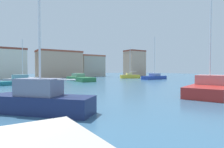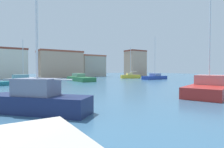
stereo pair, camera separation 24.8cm
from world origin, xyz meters
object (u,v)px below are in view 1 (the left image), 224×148
at_px(motorboat_green_mid_harbor, 80,78).
at_px(sailboat_navy_far_left, 40,99).
at_px(sailboat_grey_center_channel, 22,79).
at_px(sailboat_yellow_near_pier, 130,76).
at_px(sailboat_blue_distant_north, 154,77).
at_px(motorboat_teal_behind_lamppost, 20,81).
at_px(sailboat_red_outer_mooring, 210,87).

distance_m(motorboat_green_mid_harbor, sailboat_navy_far_left, 28.05).
bearing_deg(sailboat_grey_center_channel, sailboat_yellow_near_pier, -1.47).
xyz_separation_m(sailboat_blue_distant_north, sailboat_yellow_near_pier, (-1.92, 7.10, 0.00)).
relative_size(motorboat_teal_behind_lamppost, motorboat_green_mid_harbor, 0.83).
height_order(motorboat_green_mid_harbor, sailboat_navy_far_left, sailboat_navy_far_left).
height_order(sailboat_blue_distant_north, sailboat_red_outer_mooring, sailboat_red_outer_mooring).
xyz_separation_m(motorboat_teal_behind_lamppost, sailboat_red_outer_mooring, (13.91, -23.02, 0.18)).
xyz_separation_m(sailboat_grey_center_channel, sailboat_yellow_near_pier, (26.40, -0.68, 0.09)).
height_order(motorboat_green_mid_harbor, sailboat_grey_center_channel, sailboat_grey_center_channel).
xyz_separation_m(sailboat_blue_distant_north, sailboat_red_outer_mooring, (-15.56, -21.77, 0.11)).
xyz_separation_m(motorboat_teal_behind_lamppost, sailboat_grey_center_channel, (1.16, 6.52, -0.01)).
bearing_deg(sailboat_navy_far_left, sailboat_yellow_near_pier, 43.45).
bearing_deg(motorboat_teal_behind_lamppost, sailboat_yellow_near_pier, 11.98).
xyz_separation_m(sailboat_yellow_near_pier, sailboat_navy_far_left, (-29.07, -27.53, 0.17)).
distance_m(motorboat_teal_behind_lamppost, motorboat_green_mid_harbor, 12.07).
bearing_deg(motorboat_teal_behind_lamppost, sailboat_blue_distant_north, -2.43).
bearing_deg(sailboat_red_outer_mooring, sailboat_blue_distant_north, 54.44).
height_order(sailboat_blue_distant_north, motorboat_teal_behind_lamppost, sailboat_blue_distant_north).
relative_size(sailboat_yellow_near_pier, sailboat_navy_far_left, 0.82).
distance_m(motorboat_green_mid_harbor, sailboat_red_outer_mooring, 26.18).
distance_m(motorboat_teal_behind_lamppost, sailboat_grey_center_channel, 6.63).
relative_size(motorboat_teal_behind_lamppost, sailboat_yellow_near_pier, 0.86).
bearing_deg(sailboat_grey_center_channel, motorboat_green_mid_harbor, -18.19).
xyz_separation_m(motorboat_green_mid_harbor, sailboat_grey_center_channel, (-10.52, 3.46, -0.04)).
bearing_deg(sailboat_red_outer_mooring, sailboat_yellow_near_pier, 64.70).
relative_size(sailboat_blue_distant_north, sailboat_yellow_near_pier, 1.21).
relative_size(sailboat_blue_distant_north, motorboat_teal_behind_lamppost, 1.41).
bearing_deg(sailboat_yellow_near_pier, sailboat_navy_far_left, -136.55).
bearing_deg(sailboat_navy_far_left, sailboat_red_outer_mooring, -4.93).
bearing_deg(sailboat_red_outer_mooring, motorboat_green_mid_harbor, 94.90).
relative_size(motorboat_green_mid_harbor, sailboat_yellow_near_pier, 1.04).
relative_size(sailboat_blue_distant_north, sailboat_grey_center_channel, 1.26).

